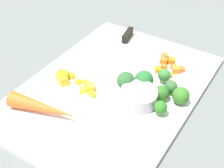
# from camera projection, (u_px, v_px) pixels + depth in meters

# --- Properties ---
(ground_plane) EXTENTS (4.00, 4.00, 0.00)m
(ground_plane) POSITION_uv_depth(u_px,v_px,m) (112.00, 91.00, 0.73)
(ground_plane) COLOR slate
(cutting_board) EXTENTS (0.50, 0.36, 0.01)m
(cutting_board) POSITION_uv_depth(u_px,v_px,m) (112.00, 89.00, 0.73)
(cutting_board) COLOR white
(cutting_board) RESTS_ON ground_plane
(prep_bowl) EXTENTS (0.08, 0.08, 0.03)m
(prep_bowl) POSITION_uv_depth(u_px,v_px,m) (139.00, 97.00, 0.68)
(prep_bowl) COLOR #B8B3BB
(prep_bowl) RESTS_ON cutting_board
(chef_knife) EXTENTS (0.29, 0.07, 0.02)m
(chef_knife) POSITION_uv_depth(u_px,v_px,m) (120.00, 47.00, 0.84)
(chef_knife) COLOR silver
(chef_knife) RESTS_ON cutting_board
(whole_carrot) EXTENTS (0.07, 0.16, 0.04)m
(whole_carrot) POSITION_uv_depth(u_px,v_px,m) (43.00, 108.00, 0.65)
(whole_carrot) COLOR orange
(whole_carrot) RESTS_ON cutting_board
(carrot_dice_0) EXTENTS (0.02, 0.02, 0.02)m
(carrot_dice_0) POSITION_uv_depth(u_px,v_px,m) (176.00, 70.00, 0.76)
(carrot_dice_0) COLOR orange
(carrot_dice_0) RESTS_ON cutting_board
(carrot_dice_1) EXTENTS (0.02, 0.02, 0.01)m
(carrot_dice_1) POSITION_uv_depth(u_px,v_px,m) (171.00, 61.00, 0.79)
(carrot_dice_1) COLOR orange
(carrot_dice_1) RESTS_ON cutting_board
(carrot_dice_2) EXTENTS (0.01, 0.01, 0.01)m
(carrot_dice_2) POSITION_uv_depth(u_px,v_px,m) (164.00, 67.00, 0.78)
(carrot_dice_2) COLOR orange
(carrot_dice_2) RESTS_ON cutting_board
(carrot_dice_3) EXTENTS (0.02, 0.02, 0.01)m
(carrot_dice_3) POSITION_uv_depth(u_px,v_px,m) (181.00, 69.00, 0.77)
(carrot_dice_3) COLOR orange
(carrot_dice_3) RESTS_ON cutting_board
(carrot_dice_4) EXTENTS (0.02, 0.02, 0.01)m
(carrot_dice_4) POSITION_uv_depth(u_px,v_px,m) (164.00, 61.00, 0.79)
(carrot_dice_4) COLOR orange
(carrot_dice_4) RESTS_ON cutting_board
(carrot_dice_5) EXTENTS (0.02, 0.02, 0.01)m
(carrot_dice_5) POSITION_uv_depth(u_px,v_px,m) (158.00, 70.00, 0.77)
(carrot_dice_5) COLOR orange
(carrot_dice_5) RESTS_ON cutting_board
(carrot_dice_6) EXTENTS (0.01, 0.01, 0.01)m
(carrot_dice_6) POSITION_uv_depth(u_px,v_px,m) (173.00, 67.00, 0.78)
(carrot_dice_6) COLOR orange
(carrot_dice_6) RESTS_ON cutting_board
(carrot_dice_7) EXTENTS (0.02, 0.02, 0.01)m
(carrot_dice_7) POSITION_uv_depth(u_px,v_px,m) (169.00, 75.00, 0.75)
(carrot_dice_7) COLOR orange
(carrot_dice_7) RESTS_ON cutting_board
(carrot_dice_8) EXTENTS (0.02, 0.02, 0.01)m
(carrot_dice_8) POSITION_uv_depth(u_px,v_px,m) (165.00, 57.00, 0.81)
(carrot_dice_8) COLOR orange
(carrot_dice_8) RESTS_ON cutting_board
(pepper_dice_0) EXTENTS (0.01, 0.02, 0.01)m
(pepper_dice_0) POSITION_uv_depth(u_px,v_px,m) (78.00, 82.00, 0.73)
(pepper_dice_0) COLOR yellow
(pepper_dice_0) RESTS_ON cutting_board
(pepper_dice_1) EXTENTS (0.03, 0.03, 0.02)m
(pepper_dice_1) POSITION_uv_depth(u_px,v_px,m) (89.00, 88.00, 0.71)
(pepper_dice_1) COLOR yellow
(pepper_dice_1) RESTS_ON cutting_board
(pepper_dice_2) EXTENTS (0.03, 0.03, 0.02)m
(pepper_dice_2) POSITION_uv_depth(u_px,v_px,m) (63.00, 76.00, 0.74)
(pepper_dice_2) COLOR yellow
(pepper_dice_2) RESTS_ON cutting_board
(pepper_dice_3) EXTENTS (0.01, 0.01, 0.01)m
(pepper_dice_3) POSITION_uv_depth(u_px,v_px,m) (92.00, 95.00, 0.70)
(pepper_dice_3) COLOR yellow
(pepper_dice_3) RESTS_ON cutting_board
(pepper_dice_4) EXTENTS (0.01, 0.01, 0.01)m
(pepper_dice_4) POSITION_uv_depth(u_px,v_px,m) (71.00, 76.00, 0.75)
(pepper_dice_4) COLOR yellow
(pepper_dice_4) RESTS_ON cutting_board
(pepper_dice_5) EXTENTS (0.02, 0.02, 0.01)m
(pepper_dice_5) POSITION_uv_depth(u_px,v_px,m) (86.00, 83.00, 0.73)
(pepper_dice_5) COLOR yellow
(pepper_dice_5) RESTS_ON cutting_board
(pepper_dice_6) EXTENTS (0.02, 0.02, 0.01)m
(pepper_dice_6) POSITION_uv_depth(u_px,v_px,m) (83.00, 90.00, 0.71)
(pepper_dice_6) COLOR yellow
(pepper_dice_6) RESTS_ON cutting_board
(pepper_dice_7) EXTENTS (0.03, 0.03, 0.02)m
(pepper_dice_7) POSITION_uv_depth(u_px,v_px,m) (63.00, 81.00, 0.73)
(pepper_dice_7) COLOR yellow
(pepper_dice_7) RESTS_ON cutting_board
(broccoli_floret_0) EXTENTS (0.04, 0.04, 0.04)m
(broccoli_floret_0) POSITION_uv_depth(u_px,v_px,m) (144.00, 80.00, 0.71)
(broccoli_floret_0) COLOR #84B667
(broccoli_floret_0) RESTS_ON cutting_board
(broccoli_floret_1) EXTENTS (0.03, 0.03, 0.03)m
(broccoli_floret_1) POSITION_uv_depth(u_px,v_px,m) (161.00, 93.00, 0.68)
(broccoli_floret_1) COLOR #89AF62
(broccoli_floret_1) RESTS_ON cutting_board
(broccoli_floret_2) EXTENTS (0.03, 0.03, 0.03)m
(broccoli_floret_2) POSITION_uv_depth(u_px,v_px,m) (171.00, 87.00, 0.70)
(broccoli_floret_2) COLOR #97BA5D
(broccoli_floret_2) RESTS_ON cutting_board
(broccoli_floret_3) EXTENTS (0.03, 0.03, 0.03)m
(broccoli_floret_3) POSITION_uv_depth(u_px,v_px,m) (161.00, 107.00, 0.65)
(broccoli_floret_3) COLOR #8AB560
(broccoli_floret_3) RESTS_ON cutting_board
(broccoli_floret_4) EXTENTS (0.03, 0.03, 0.04)m
(broccoli_floret_4) POSITION_uv_depth(u_px,v_px,m) (164.00, 75.00, 0.73)
(broccoli_floret_4) COLOR #81B35D
(broccoli_floret_4) RESTS_ON cutting_board
(broccoli_floret_5) EXTENTS (0.04, 0.04, 0.04)m
(broccoli_floret_5) POSITION_uv_depth(u_px,v_px,m) (181.00, 96.00, 0.67)
(broccoli_floret_5) COLOR #81BC68
(broccoli_floret_5) RESTS_ON cutting_board
(broccoli_floret_6) EXTENTS (0.04, 0.04, 0.05)m
(broccoli_floret_6) POSITION_uv_depth(u_px,v_px,m) (126.00, 81.00, 0.70)
(broccoli_floret_6) COLOR #95AD60
(broccoli_floret_6) RESTS_ON cutting_board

